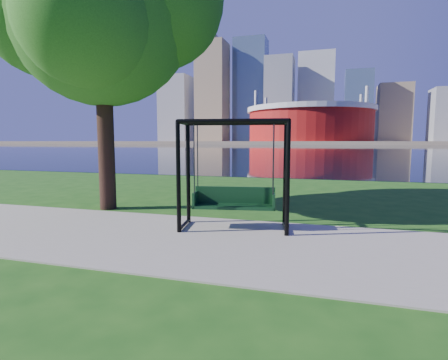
% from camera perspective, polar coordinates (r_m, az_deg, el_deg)
% --- Properties ---
extents(ground, '(900.00, 900.00, 0.00)m').
position_cam_1_polar(ground, '(7.57, 0.38, -9.16)').
color(ground, '#1E5114').
rests_on(ground, ground).
extents(path, '(120.00, 4.00, 0.03)m').
position_cam_1_polar(path, '(7.11, -0.75, -10.08)').
color(path, '#9E937F').
rests_on(path, ground).
extents(river, '(900.00, 180.00, 0.02)m').
position_cam_1_polar(river, '(109.04, 15.52, 5.07)').
color(river, black).
rests_on(river, ground).
extents(far_bank, '(900.00, 228.00, 2.00)m').
position_cam_1_polar(far_bank, '(313.02, 16.24, 5.92)').
color(far_bank, '#937F60').
rests_on(far_bank, ground).
extents(stadium, '(83.00, 83.00, 32.00)m').
position_cam_1_polar(stadium, '(242.61, 13.84, 9.06)').
color(stadium, maroon).
rests_on(stadium, far_bank).
extents(skyline, '(392.00, 66.00, 96.50)m').
position_cam_1_polar(skyline, '(328.21, 15.69, 12.05)').
color(skyline, gray).
rests_on(skyline, far_bank).
extents(swing, '(2.58, 1.44, 2.49)m').
position_cam_1_polar(swing, '(7.94, 1.67, 0.44)').
color(swing, black).
rests_on(swing, ground).
extents(park_tree, '(6.72, 6.07, 8.35)m').
position_cam_1_polar(park_tree, '(11.65, -19.50, 24.91)').
color(park_tree, black).
rests_on(park_tree, ground).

